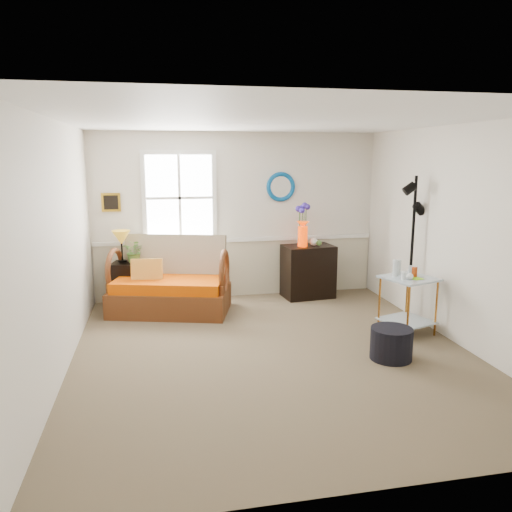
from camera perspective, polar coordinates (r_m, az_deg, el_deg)
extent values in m
cube|color=brown|center=(5.87, 1.94, -10.97)|extent=(4.50, 5.00, 0.01)
cube|color=white|center=(5.44, 2.13, 15.25)|extent=(4.50, 5.00, 0.01)
cube|color=beige|center=(7.94, -2.15, 4.62)|extent=(4.50, 0.01, 2.60)
cube|color=beige|center=(3.19, 12.50, -5.83)|extent=(4.50, 0.01, 2.60)
cube|color=beige|center=(5.45, -21.63, 0.74)|extent=(0.01, 5.00, 2.60)
cube|color=beige|center=(6.41, 22.01, 2.19)|extent=(0.01, 5.00, 2.60)
cube|color=#B4AB8F|center=(8.06, -2.09, -1.41)|extent=(4.46, 0.02, 0.90)
cube|color=white|center=(7.96, -2.10, 1.88)|extent=(4.46, 0.04, 0.06)
cube|color=#B6881F|center=(7.82, -16.24, 5.91)|extent=(0.28, 0.03, 0.28)
torus|color=#0068A0|center=(8.02, 2.83, 7.91)|extent=(0.47, 0.07, 0.47)
imported|color=#46722F|center=(7.61, -13.69, 0.25)|extent=(0.44, 0.45, 0.27)
cylinder|color=black|center=(5.84, 15.20, -9.63)|extent=(0.47, 0.47, 0.36)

